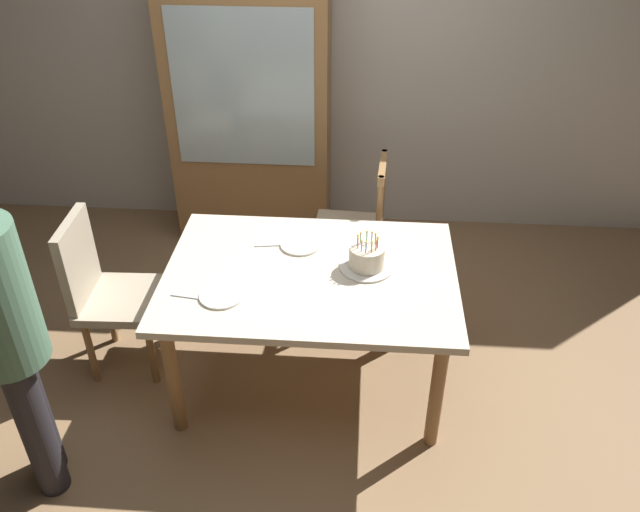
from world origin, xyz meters
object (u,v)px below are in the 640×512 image
object	(u,v)px
birthday_cake	(367,258)
plate_near_celebrant	(222,296)
dining_table	(310,285)
chair_spindle_back	(353,231)
person_celebrant	(4,334)
plate_far_side	(300,245)
chair_upholstered	(104,287)
china_cabinet	(251,114)

from	to	relation	value
birthday_cake	plate_near_celebrant	xyz separation A→B (m)	(-0.70, -0.30, -0.05)
dining_table	chair_spindle_back	size ratio (longest dim) A/B	1.58
person_celebrant	plate_far_side	bearing A→B (deg)	42.47
birthday_cake	plate_near_celebrant	distance (m)	0.76
dining_table	birthday_cake	bearing A→B (deg)	11.21
person_celebrant	chair_upholstered	bearing A→B (deg)	86.32
dining_table	chair_upholstered	xyz separation A→B (m)	(-1.14, 0.04, -0.11)
plate_far_side	chair_upholstered	world-z (taller)	chair_upholstered
person_celebrant	china_cabinet	bearing A→B (deg)	74.74
plate_near_celebrant	plate_far_side	world-z (taller)	same
chair_upholstered	chair_spindle_back	bearing A→B (deg)	31.34
china_cabinet	dining_table	bearing A→B (deg)	-70.38
dining_table	plate_far_side	world-z (taller)	plate_far_side
plate_near_celebrant	dining_table	bearing A→B (deg)	30.26
person_celebrant	plate_near_celebrant	bearing A→B (deg)	34.77
plate_near_celebrant	person_celebrant	distance (m)	0.97
plate_near_celebrant	china_cabinet	world-z (taller)	china_cabinet
plate_far_side	person_celebrant	xyz separation A→B (m)	(-1.12, -1.02, 0.17)
plate_near_celebrant	plate_far_side	bearing A→B (deg)	54.96
plate_far_side	person_celebrant	world-z (taller)	person_celebrant
china_cabinet	person_celebrant	bearing A→B (deg)	-105.26
person_celebrant	china_cabinet	distance (m)	2.43
dining_table	chair_spindle_back	distance (m)	0.90
person_celebrant	china_cabinet	world-z (taller)	china_cabinet
chair_spindle_back	china_cabinet	xyz separation A→B (m)	(-0.75, 0.70, 0.49)
dining_table	birthday_cake	size ratio (longest dim) A/B	5.37
plate_near_celebrant	chair_upholstered	distance (m)	0.80
chair_upholstered	person_celebrant	world-z (taller)	person_celebrant
dining_table	birthday_cake	distance (m)	0.33
plate_near_celebrant	chair_upholstered	size ratio (longest dim) A/B	0.23
plate_far_side	chair_spindle_back	world-z (taller)	chair_spindle_back
plate_far_side	plate_near_celebrant	bearing A→B (deg)	-125.04
chair_upholstered	person_celebrant	size ratio (longest dim) A/B	0.60
chair_upholstered	birthday_cake	bearing A→B (deg)	0.70
chair_spindle_back	person_celebrant	bearing A→B (deg)	-130.35
birthday_cake	person_celebrant	xyz separation A→B (m)	(-1.48, -0.84, 0.12)
person_celebrant	china_cabinet	size ratio (longest dim) A/B	0.84
plate_near_celebrant	person_celebrant	bearing A→B (deg)	-145.23
dining_table	plate_near_celebrant	bearing A→B (deg)	-149.74
dining_table	china_cabinet	bearing A→B (deg)	109.62
chair_spindle_back	chair_upholstered	distance (m)	1.57
plate_far_side	chair_upholstered	xyz separation A→B (m)	(-1.07, -0.20, -0.20)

